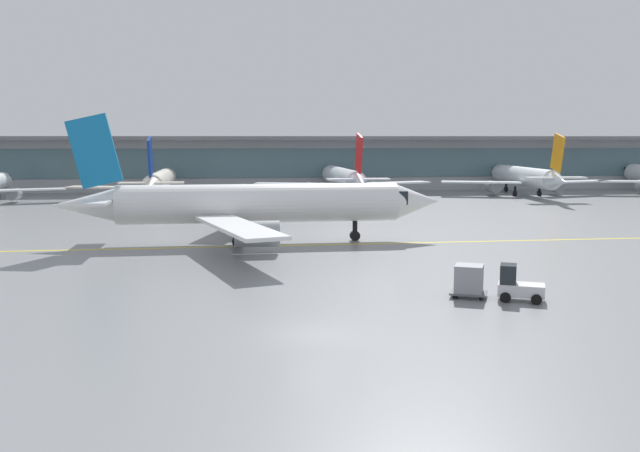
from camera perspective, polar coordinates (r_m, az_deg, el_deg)
The scene contains 9 objects.
ground_plane at distance 33.11m, azimuth -0.56°, elevation -9.03°, with size 400.00×400.00×0.00m, color gray.
taxiway_centreline_stripe at distance 59.37m, azimuth -5.04°, elevation -1.68°, with size 110.00×0.36×0.01m, color yellow.
terminal_concourse at distance 122.81m, azimuth -4.48°, elevation 5.33°, with size 215.23×11.00×9.60m.
gate_airplane_2 at distance 104.04m, azimuth -13.25°, elevation 3.65°, with size 26.89×28.87×9.58m.
gate_airplane_3 at distance 107.25m, azimuth 1.92°, elevation 4.03°, with size 28.11×30.26×10.02m.
gate_airplane_4 at distance 115.75m, azimuth 16.76°, elevation 3.97°, with size 28.15×30.18×10.02m.
taxiing_regional_jet at distance 60.90m, azimuth -5.52°, elevation 1.80°, with size 34.57×32.18×11.46m.
baggage_tug at distance 41.03m, azimuth 16.21°, elevation -4.81°, with size 2.94×2.38×2.10m.
cargo_dolly_lead at distance 41.11m, azimuth 12.37°, elevation -4.43°, with size 2.56×2.29×1.94m.
Camera 1 is at (-2.90, -31.62, 9.39)m, focal length 38.16 mm.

